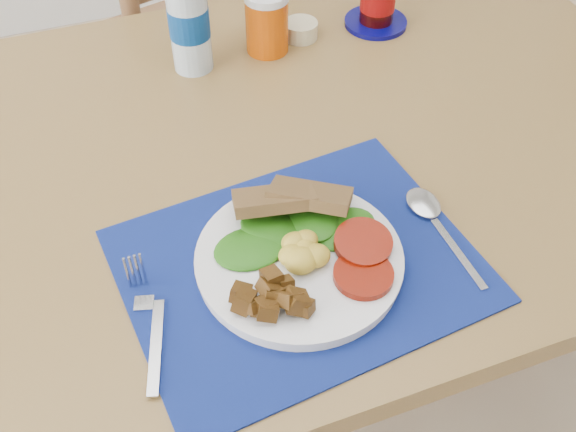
% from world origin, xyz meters
% --- Properties ---
extents(table, '(1.40, 0.90, 0.75)m').
position_xyz_m(table, '(0.00, 0.20, 0.67)').
color(table, brown).
rests_on(table, ground).
extents(chair_far, '(0.54, 0.53, 1.21)m').
position_xyz_m(chair_far, '(0.04, 0.88, 0.61)').
color(chair_far, brown).
rests_on(chair_far, ground).
extents(placemat, '(0.47, 0.38, 0.00)m').
position_xyz_m(placemat, '(-0.04, -0.04, 0.75)').
color(placemat, black).
rests_on(placemat, table).
extents(breakfast_plate, '(0.26, 0.26, 0.06)m').
position_xyz_m(breakfast_plate, '(-0.05, -0.04, 0.77)').
color(breakfast_plate, silver).
rests_on(breakfast_plate, placemat).
extents(fork, '(0.05, 0.18, 0.00)m').
position_xyz_m(fork, '(-0.24, -0.05, 0.76)').
color(fork, '#B2B5BA').
rests_on(fork, placemat).
extents(spoon, '(0.04, 0.19, 0.01)m').
position_xyz_m(spoon, '(0.16, -0.03, 0.76)').
color(spoon, '#B2B5BA').
rests_on(spoon, placemat).
extents(water_bottle, '(0.07, 0.07, 0.23)m').
position_xyz_m(water_bottle, '(-0.05, 0.44, 0.85)').
color(water_bottle, '#ADBFCC').
rests_on(water_bottle, table).
extents(juice_glass, '(0.07, 0.07, 0.10)m').
position_xyz_m(juice_glass, '(0.09, 0.45, 0.80)').
color(juice_glass, '#BE4505').
rests_on(juice_glass, table).
extents(ramekin, '(0.06, 0.06, 0.03)m').
position_xyz_m(ramekin, '(0.16, 0.46, 0.77)').
color(ramekin, beige).
rests_on(ramekin, table).
extents(jam_on_saucer, '(0.12, 0.12, 0.11)m').
position_xyz_m(jam_on_saucer, '(0.30, 0.46, 0.80)').
color(jam_on_saucer, '#050556').
rests_on(jam_on_saucer, table).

